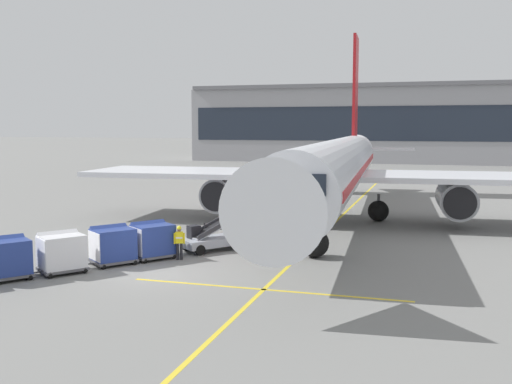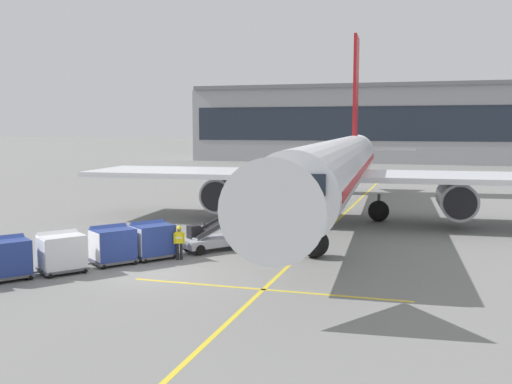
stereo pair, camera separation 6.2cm
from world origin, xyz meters
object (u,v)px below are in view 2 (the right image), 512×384
ground_crew_by_loader (161,235)px  safety_cone_wingtip (226,224)px  baggage_cart_second (112,244)px  belt_loader (216,235)px  ground_crew_by_carts (179,240)px  baggage_cart_third (61,252)px  parked_airplane (337,168)px  baggage_cart_lead (152,239)px  baggage_cart_fourth (5,257)px  safety_cone_engine_keepout (273,217)px

ground_crew_by_loader → safety_cone_wingtip: size_ratio=2.54×
baggage_cart_second → safety_cone_wingtip: 11.33m
ground_crew_by_loader → belt_loader: bearing=35.1°
ground_crew_by_loader → ground_crew_by_carts: same height
ground_crew_by_loader → baggage_cart_third: bearing=-116.0°
ground_crew_by_carts → parked_airplane: bearing=68.2°
ground_crew_by_loader → safety_cone_wingtip: ground_crew_by_loader is taller
ground_crew_by_loader → ground_crew_by_carts: (1.56, -1.13, 0.00)m
baggage_cart_third → safety_cone_wingtip: baggage_cart_third is taller
parked_airplane → baggage_cart_third: (-9.81, -18.39, -2.83)m
baggage_cart_lead → baggage_cart_fourth: 7.13m
baggage_cart_second → baggage_cart_fourth: size_ratio=1.00×
safety_cone_engine_keepout → baggage_cart_second: bearing=-104.5°
belt_loader → ground_crew_by_loader: belt_loader is taller
ground_crew_by_carts → safety_cone_engine_keepout: (1.27, 13.49, -0.70)m
parked_airplane → baggage_cart_fourth: parked_airplane is taller
baggage_cart_lead → belt_loader: bearing=52.7°
ground_crew_by_carts → ground_crew_by_loader: bearing=144.2°
ground_crew_by_loader → safety_cone_engine_keepout: (2.83, 12.37, -0.70)m
parked_airplane → baggage_cart_third: size_ratio=17.56×
baggage_cart_fourth → ground_crew_by_carts: baggage_cart_fourth is taller
parked_airplane → baggage_cart_second: 18.47m
safety_cone_wingtip → baggage_cart_third: bearing=-103.9°
baggage_cart_third → baggage_cart_fourth: size_ratio=1.00×
baggage_cart_lead → baggage_cart_fourth: bearing=-127.1°
baggage_cart_fourth → ground_crew_by_carts: bearing=45.8°
ground_crew_by_carts → safety_cone_engine_keepout: ground_crew_by_carts is taller
parked_airplane → baggage_cart_second: bearing=-117.5°
ground_crew_by_loader → safety_cone_wingtip: 8.19m
belt_loader → safety_cone_engine_keepout: belt_loader is taller
baggage_cart_second → parked_airplane: bearing=62.5°
baggage_cart_fourth → baggage_cart_third: bearing=47.8°
baggage_cart_second → baggage_cart_third: same height
baggage_cart_third → safety_cone_engine_keepout: 18.40m
belt_loader → baggage_cart_third: 8.58m
belt_loader → safety_cone_engine_keepout: 10.65m
belt_loader → safety_cone_engine_keepout: (0.35, 10.63, -0.55)m
parked_airplane → baggage_cart_second: parked_airplane is taller
baggage_cart_third → baggage_cart_fourth: 2.41m
ground_crew_by_loader → safety_cone_engine_keepout: ground_crew_by_loader is taller
parked_airplane → belt_loader: (-4.79, -11.43, -2.99)m
safety_cone_engine_keepout → belt_loader: bearing=-91.9°
baggage_cart_second → baggage_cart_fourth: 4.99m
parked_airplane → ground_crew_by_carts: (-5.71, -14.30, -2.83)m
baggage_cart_lead → ground_crew_by_carts: 1.43m
baggage_cart_fourth → ground_crew_by_carts: (5.72, 5.88, -0.00)m
parked_airplane → baggage_cart_second: size_ratio=17.56×
baggage_cart_lead → ground_crew_by_carts: bearing=7.8°
parked_airplane → ground_crew_by_loader: parked_airplane is taller
baggage_cart_second → ground_crew_by_carts: (2.72, 1.89, -0.00)m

